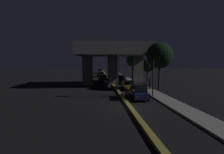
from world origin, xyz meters
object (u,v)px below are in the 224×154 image
object	(u,v)px
traffic_light_left_of_median	(117,67)
street_lamp	(125,62)
pedestrian_on_sidewalk	(150,83)
traffic_light_right_of_median	(153,72)
car_taxi_yellow_second	(129,85)
car_grey_lead_oncoming	(103,78)
car_black_fourth_oncoming	(100,71)
motorcycle_red_filtering_near	(126,93)
car_dark_green_third	(121,79)
car_black_second_oncoming	(100,74)
car_dark_blue_lead	(138,91)
car_silver_third_oncoming	(100,72)
car_dark_red_fourth	(116,77)

from	to	relation	value
traffic_light_left_of_median	street_lamp	world-z (taller)	street_lamp
street_lamp	pedestrian_on_sidewalk	distance (m)	15.16
traffic_light_right_of_median	car_taxi_yellow_second	size ratio (longest dim) A/B	0.99
car_grey_lead_oncoming	car_black_fourth_oncoming	bearing A→B (deg)	179.36
traffic_light_left_of_median	street_lamp	xyz separation A→B (m)	(4.39, 20.70, 0.77)
motorcycle_red_filtering_near	car_grey_lead_oncoming	bearing A→B (deg)	8.02
traffic_light_right_of_median	car_grey_lead_oncoming	xyz separation A→B (m)	(-5.55, 19.18, -2.30)
motorcycle_red_filtering_near	pedestrian_on_sidewalk	bearing A→B (deg)	-36.16
car_black_fourth_oncoming	pedestrian_on_sidewalk	bearing A→B (deg)	9.85
car_dark_green_third	car_black_second_oncoming	distance (m)	17.56
car_dark_green_third	pedestrian_on_sidewalk	bearing A→B (deg)	-158.66
motorcycle_red_filtering_near	pedestrian_on_sidewalk	world-z (taller)	pedestrian_on_sidewalk
car_dark_green_third	traffic_light_right_of_median	bearing A→B (deg)	-171.71
traffic_light_right_of_median	car_black_fourth_oncoming	distance (m)	54.65
street_lamp	motorcycle_red_filtering_near	distance (m)	21.53
car_dark_blue_lead	pedestrian_on_sidewalk	distance (m)	7.74
traffic_light_left_of_median	car_dark_blue_lead	world-z (taller)	traffic_light_left_of_median
car_silver_third_oncoming	car_black_fourth_oncoming	xyz separation A→B (m)	(0.33, 8.86, 0.11)
car_grey_lead_oncoming	car_black_second_oncoming	xyz separation A→B (m)	(-0.25, 13.00, -0.07)
car_dark_blue_lead	car_dark_red_fourth	size ratio (longest dim) A/B	0.97
street_lamp	car_dark_blue_lead	bearing A→B (deg)	-95.23
street_lamp	motorcycle_red_filtering_near	bearing A→B (deg)	-98.95
car_black_second_oncoming	street_lamp	bearing A→B (deg)	29.46
traffic_light_right_of_median	car_taxi_yellow_second	bearing A→B (deg)	104.90
car_dark_green_third	car_dark_red_fourth	world-z (taller)	car_dark_green_third
street_lamp	car_taxi_yellow_second	distance (m)	14.58
car_taxi_yellow_second	car_black_fourth_oncoming	xyz separation A→B (m)	(-3.64, 47.63, 0.22)
car_taxi_yellow_second	car_dark_green_third	size ratio (longest dim) A/B	1.03
car_grey_lead_oncoming	car_silver_third_oncoming	size ratio (longest dim) A/B	1.11
traffic_light_right_of_median	motorcycle_red_filtering_near	size ratio (longest dim) A/B	2.37
car_dark_blue_lead	car_taxi_yellow_second	size ratio (longest dim) A/B	0.94
street_lamp	pedestrian_on_sidewalk	xyz separation A→B (m)	(1.51, -14.70, -3.41)
car_grey_lead_oncoming	car_dark_blue_lead	bearing A→B (deg)	9.54
traffic_light_right_of_median	car_black_second_oncoming	xyz separation A→B (m)	(-5.80, 32.18, -2.37)
car_dark_green_third	pedestrian_on_sidewalk	size ratio (longest dim) A/B	2.44
street_lamp	car_dark_blue_lead	xyz separation A→B (m)	(-1.98, -21.60, -3.52)
car_dark_red_fourth	pedestrian_on_sidewalk	world-z (taller)	pedestrian_on_sidewalk
car_dark_blue_lead	car_black_fourth_oncoming	distance (m)	55.36
traffic_light_right_of_median	car_silver_third_oncoming	bearing A→B (deg)	97.21
car_silver_third_oncoming	car_black_second_oncoming	bearing A→B (deg)	-0.06
traffic_light_left_of_median	traffic_light_right_of_median	distance (m)	4.48
car_taxi_yellow_second	motorcycle_red_filtering_near	xyz separation A→B (m)	(-1.55, -6.94, -0.08)
street_lamp	car_silver_third_oncoming	bearing A→B (deg)	102.98
traffic_light_left_of_median	car_black_second_oncoming	bearing A→B (deg)	92.43
car_silver_third_oncoming	car_black_fourth_oncoming	world-z (taller)	car_black_fourth_oncoming
car_dark_red_fourth	car_silver_third_oncoming	xyz separation A→B (m)	(-3.80, 22.51, 0.07)
traffic_light_right_of_median	street_lamp	distance (m)	20.73
traffic_light_right_of_median	car_dark_blue_lead	xyz separation A→B (m)	(-2.02, -0.92, -2.13)
car_dark_green_third	car_dark_red_fourth	size ratio (longest dim) A/B	1.00
street_lamp	pedestrian_on_sidewalk	bearing A→B (deg)	-84.14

